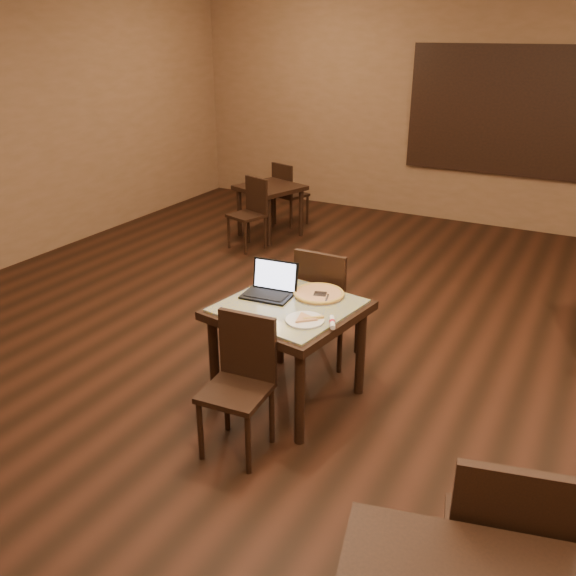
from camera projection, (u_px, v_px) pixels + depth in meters
The scene contains 17 objects.
ground at pixel (281, 382), 4.76m from camera, with size 10.00×10.00×0.00m, color black.
wall_back at pixel (460, 112), 8.22m from camera, with size 8.00×0.02×3.00m, color #8B6247.
mural at pixel (498, 111), 7.95m from camera, with size 2.34×0.05×1.64m.
tiled_table at pixel (288, 318), 4.30m from camera, with size 1.05×1.05×0.76m.
chair_main_near at pixel (241, 376), 3.86m from camera, with size 0.42×0.42×0.91m.
chair_main_far at pixel (325, 300), 4.84m from camera, with size 0.43×0.43×0.98m.
laptop at pixel (271, 286), 4.41m from camera, with size 0.37×0.30×0.24m.
plate at pixel (305, 320), 4.02m from camera, with size 0.26×0.26×0.01m, color white.
pizza_slice at pixel (305, 318), 4.01m from camera, with size 0.18×0.18×0.02m, color beige, non-canonical shape.
pizza_pan at pixel (319, 295), 4.40m from camera, with size 0.38×0.38×0.01m, color silver.
pizza_whole at pixel (319, 293), 4.40m from camera, with size 0.37×0.37×0.03m.
spatula at pixel (320, 294), 4.37m from camera, with size 0.09×0.22×0.01m, color silver.
napkin_roll at pixel (332, 322), 3.97m from camera, with size 0.10×0.16×0.04m.
other_table_b at pixel (270, 194), 7.91m from camera, with size 0.90×0.90×0.67m.
other_table_b_chair_near at pixel (251, 209), 7.51m from camera, with size 0.47×0.47×0.87m.
other_table_b_chair_far at pixel (287, 191), 8.36m from camera, with size 0.47×0.47×0.87m.
other_table_c_chair_far at pixel (503, 544), 2.50m from camera, with size 0.55×0.55×1.06m.
Camera 1 is at (1.99, -3.57, 2.55)m, focal length 38.00 mm.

